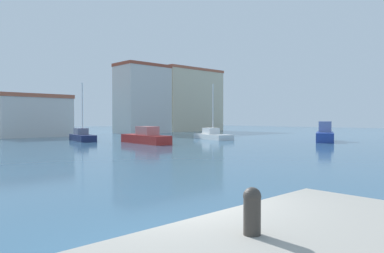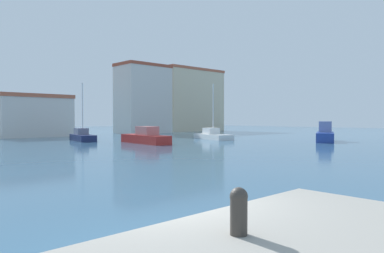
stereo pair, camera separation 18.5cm
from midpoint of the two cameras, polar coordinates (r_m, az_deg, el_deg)
name	(u,v)px [view 1 (the left image)]	position (r m, az deg, el deg)	size (l,w,h in m)	color
water	(155,147)	(31.50, -5.92, -3.26)	(160.00, 160.00, 0.00)	#38607F
mooring_bollard	(252,209)	(4.62, 8.23, -12.65)	(0.22, 0.22, 0.59)	#38332D
sailboat_navy_outer_mooring	(82,136)	(42.35, -16.93, -1.43)	(2.75, 5.59, 6.45)	#19234C
sailboat_white_behind_lamppost	(213,135)	(43.84, 3.11, -1.37)	(3.62, 6.34, 6.62)	white
motorboat_red_far_right	(146,137)	(36.61, -7.42, -1.69)	(2.46, 7.11, 1.70)	#B22823
motorboat_blue_mid_harbor	(325,135)	(41.86, 19.97, -1.22)	(6.18, 4.24, 2.17)	#233D93
yacht_club	(29,116)	(54.94, -24.30, 1.56)	(9.47, 8.44, 5.72)	beige
harbor_office	(142,99)	(61.96, -7.84, 4.31)	(8.54, 5.51, 11.55)	beige
warehouse_block	(188,100)	(72.39, -0.64, 4.15)	(13.86, 6.49, 12.25)	beige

